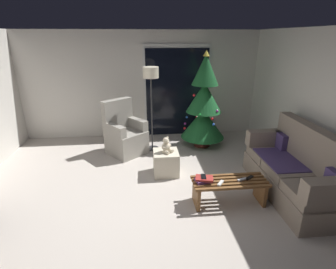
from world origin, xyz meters
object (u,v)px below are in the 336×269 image
Objects in this scene: remote_silver at (242,179)px; book_stack at (204,179)px; christmas_tree at (204,106)px; ottoman at (166,163)px; teddy_bear_cream at (166,146)px; cell_phone at (204,176)px; floor_lamp at (151,81)px; couch at (295,171)px; armchair at (125,135)px; remote_white at (221,183)px; remote_black at (249,178)px; coffee_table at (229,188)px.

book_stack reaches higher than remote_silver.
ottoman is (-0.95, -1.21, -0.71)m from christmas_tree.
cell_phone is at bearing -65.36° from teddy_bear_cream.
remote_silver is 0.09× the size of floor_lamp.
couch is 1.48m from book_stack.
christmas_tree is 1.81m from armchair.
christmas_tree is 1.69m from ottoman.
book_stack is 0.25× the size of armchair.
armchair is at bearing 163.32° from remote_white.
cell_phone is at bearing -110.21° from remote_silver.
christmas_tree is at bearing 77.36° from book_stack.
book_stack is 0.64× the size of ottoman.
remote_black is at bearing -40.10° from teddy_bear_cream.
couch is 12.48× the size of remote_white.
coffee_table is 0.33m from remote_black.
remote_silver is at bearing -44.46° from ottoman.
book_stack is 2.35m from armchair.
couch is 6.92× the size of book_stack.
cell_phone is (-0.01, 0.01, 0.04)m from book_stack.
remote_black is 2.72m from floor_lamp.
couch is 13.52× the size of cell_phone.
remote_silver is 2.71m from armchair.
book_stack is at bearing -58.40° from armchair.
remote_black is at bearing 4.49° from coffee_table.
floor_lamp reaches higher than remote_white.
remote_black is at bearing 1.60° from book_stack.
cell_phone is at bearing 177.29° from coffee_table.
book_stack is at bearing -174.91° from couch.
coffee_table is 7.64× the size of cell_phone.
book_stack is (-0.22, 0.08, 0.03)m from remote_white.
couch is 2.34m from christmas_tree.
remote_black is 2.25m from christmas_tree.
teddy_bear_cream reaches higher than ottoman.
remote_black is 0.35× the size of ottoman.
coffee_table is 1.32m from teddy_bear_cream.
remote_black is at bearing 9.47° from cell_phone.
christmas_tree reaches higher than cell_phone.
remote_white is at bearing -55.11° from armchair.
ottoman is (0.78, -1.02, -0.19)m from armchair.
book_stack is 1.96× the size of cell_phone.
remote_white is at bearing -13.99° from cell_phone.
book_stack is at bearing -123.84° from remote_black.
remote_silver is 2.70m from floor_lamp.
book_stack is (-0.57, 0.02, 0.03)m from remote_silver.
floor_lamp is at bearing -176.16° from christmas_tree.
remote_black is 1.00× the size of remote_white.
remote_silver is at bearing 49.07° from remote_white.
teddy_bear_cream reaches higher than remote_silver.
remote_silver is at bearing -60.36° from floor_lamp.
cell_phone reaches higher than book_stack.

